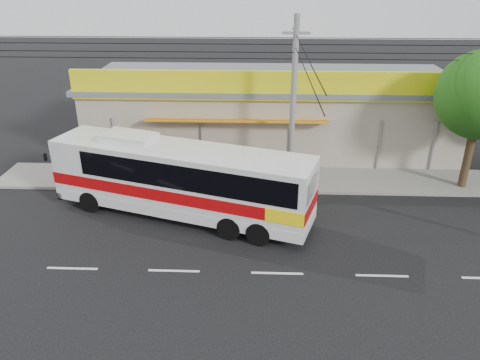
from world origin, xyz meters
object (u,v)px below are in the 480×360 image
object	(u,v)px
coach_bus	(184,177)
utility_pole	(296,47)
motorbike_red	(207,177)
motorbike_dark	(152,170)

from	to	relation	value
coach_bus	utility_pole	bearing A→B (deg)	53.13
coach_bus	motorbike_red	bearing A→B (deg)	95.56
coach_bus	utility_pole	world-z (taller)	utility_pole
motorbike_red	motorbike_dark	world-z (taller)	motorbike_red
coach_bus	motorbike_dark	size ratio (longest dim) A/B	7.90
motorbike_red	utility_pole	bearing A→B (deg)	-110.23
motorbike_red	motorbike_dark	size ratio (longest dim) A/B	1.19
coach_bus	utility_pole	size ratio (longest dim) A/B	0.37
coach_bus	motorbike_dark	world-z (taller)	coach_bus
coach_bus	motorbike_red	xyz separation A→B (m)	(0.68, 3.07, -1.37)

